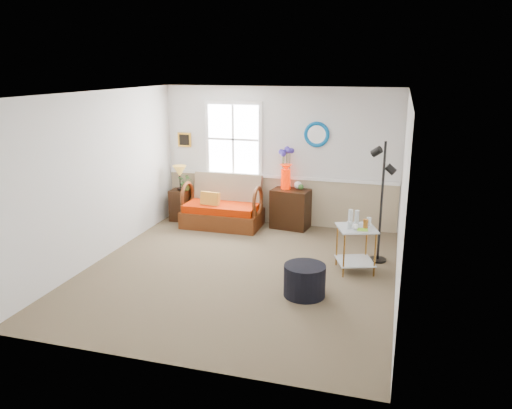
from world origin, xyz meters
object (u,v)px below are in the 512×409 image
(loveseat, at_px, (222,202))
(ottoman, at_px, (305,280))
(side_table, at_px, (355,249))
(floor_lamp, at_px, (381,203))
(cabinet, at_px, (290,209))
(lamp_stand, at_px, (180,205))

(loveseat, distance_m, ottoman, 3.27)
(ottoman, bearing_deg, side_table, 61.20)
(floor_lamp, bearing_deg, cabinet, 166.65)
(loveseat, distance_m, floor_lamp, 3.14)
(floor_lamp, height_order, ottoman, floor_lamp)
(side_table, height_order, ottoman, side_table)
(side_table, bearing_deg, cabinet, 127.76)
(lamp_stand, height_order, ottoman, lamp_stand)
(loveseat, relative_size, side_table, 2.15)
(side_table, relative_size, floor_lamp, 0.36)
(loveseat, xyz_separation_m, side_table, (2.63, -1.49, -0.14))
(lamp_stand, xyz_separation_m, floor_lamp, (3.87, -1.13, 0.64))
(lamp_stand, height_order, floor_lamp, floor_lamp)
(ottoman, bearing_deg, lamp_stand, 138.34)
(lamp_stand, relative_size, ottoman, 1.10)
(cabinet, relative_size, ottoman, 1.32)
(lamp_stand, relative_size, cabinet, 0.83)
(floor_lamp, bearing_deg, ottoman, -96.33)
(side_table, distance_m, ottoman, 1.18)
(cabinet, xyz_separation_m, ottoman, (0.80, -2.79, -0.15))
(loveseat, relative_size, ottoman, 2.63)
(cabinet, distance_m, side_table, 2.23)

